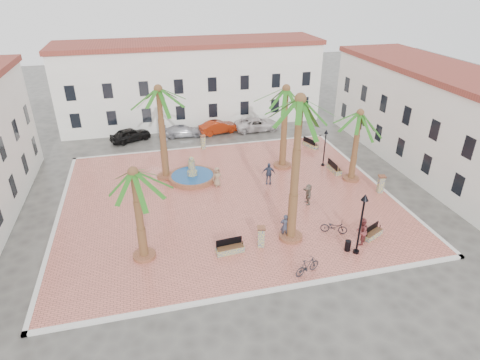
{
  "coord_description": "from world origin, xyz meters",
  "views": [
    {
      "loc": [
        -5.83,
        -27.61,
        16.43
      ],
      "look_at": [
        1.0,
        0.0,
        1.6
      ],
      "focal_mm": 30.0,
      "sensor_mm": 36.0,
      "label": 1
    }
  ],
  "objects_px": {
    "bollard_se": "(261,236)",
    "litter_bin": "(348,246)",
    "cyclist_b": "(361,231)",
    "lamppost_s": "(362,214)",
    "pedestrian_north": "(166,145)",
    "palm_nw": "(159,100)",
    "pedestrian_fountain_a": "(217,177)",
    "fountain": "(192,176)",
    "car_red": "(218,127)",
    "bicycle_a": "(334,227)",
    "cyclist_a": "(285,226)",
    "palm_s": "(299,115)",
    "bollard_e": "(381,184)",
    "bench_e": "(334,169)",
    "lamppost_e": "(325,142)",
    "bench_se": "(373,234)",
    "bicycle_b": "(307,266)",
    "bollard_n": "(203,142)",
    "bench_ne": "(310,144)",
    "pedestrian_fountain_b": "(269,173)",
    "car_silver": "(183,131)",
    "bench_s": "(230,249)",
    "car_white": "(257,124)",
    "palm_e": "(359,121)",
    "palm_sw": "(135,183)",
    "pedestrian_east": "(308,194)",
    "car_black": "(130,135)"
  },
  "relations": [
    {
      "from": "bollard_se",
      "to": "litter_bin",
      "type": "bearing_deg",
      "value": -18.71
    },
    {
      "from": "cyclist_b",
      "to": "lamppost_s",
      "type": "bearing_deg",
      "value": 5.73
    },
    {
      "from": "pedestrian_north",
      "to": "palm_nw",
      "type": "bearing_deg",
      "value": 173.86
    },
    {
      "from": "pedestrian_fountain_a",
      "to": "fountain",
      "type": "bearing_deg",
      "value": 121.65
    },
    {
      "from": "pedestrian_north",
      "to": "car_red",
      "type": "bearing_deg",
      "value": -55.85
    },
    {
      "from": "bicycle_a",
      "to": "pedestrian_north",
      "type": "height_order",
      "value": "pedestrian_north"
    },
    {
      "from": "cyclist_a",
      "to": "bicycle_a",
      "type": "xyz_separation_m",
      "value": [
        3.51,
        -0.33,
        -0.42
      ]
    },
    {
      "from": "palm_s",
      "to": "bollard_e",
      "type": "relative_size",
      "value": 6.65
    },
    {
      "from": "bench_e",
      "to": "palm_nw",
      "type": "bearing_deg",
      "value": 80.03
    },
    {
      "from": "lamppost_s",
      "to": "lamppost_e",
      "type": "xyz_separation_m",
      "value": [
        3.43,
        12.78,
        -0.56
      ]
    },
    {
      "from": "bench_se",
      "to": "bicycle_b",
      "type": "relative_size",
      "value": 0.94
    },
    {
      "from": "bollard_se",
      "to": "bollard_n",
      "type": "bearing_deg",
      "value": 93.48
    },
    {
      "from": "bench_ne",
      "to": "bollard_n",
      "type": "bearing_deg",
      "value": 57.94
    },
    {
      "from": "bollard_se",
      "to": "cyclist_b",
      "type": "xyz_separation_m",
      "value": [
        6.53,
        -1.34,
        0.21
      ]
    },
    {
      "from": "palm_nw",
      "to": "bollard_e",
      "type": "relative_size",
      "value": 5.46
    },
    {
      "from": "fountain",
      "to": "bicycle_b",
      "type": "xyz_separation_m",
      "value": [
        5.02,
        -14.07,
        0.25
      ]
    },
    {
      "from": "bicycle_b",
      "to": "pedestrian_fountain_b",
      "type": "height_order",
      "value": "pedestrian_fountain_b"
    },
    {
      "from": "palm_nw",
      "to": "pedestrian_fountain_a",
      "type": "bearing_deg",
      "value": -32.96
    },
    {
      "from": "cyclist_a",
      "to": "bicycle_b",
      "type": "bearing_deg",
      "value": 110.05
    },
    {
      "from": "bench_ne",
      "to": "lamppost_s",
      "type": "relative_size",
      "value": 0.44
    },
    {
      "from": "bench_se",
      "to": "pedestrian_north",
      "type": "bearing_deg",
      "value": 98.63
    },
    {
      "from": "bench_ne",
      "to": "bicycle_b",
      "type": "xyz_separation_m",
      "value": [
        -7.93,
        -18.4,
        0.27
      ]
    },
    {
      "from": "bollard_se",
      "to": "car_red",
      "type": "height_order",
      "value": "bollard_se"
    },
    {
      "from": "bench_se",
      "to": "car_silver",
      "type": "height_order",
      "value": "car_silver"
    },
    {
      "from": "bench_s",
      "to": "pedestrian_fountain_b",
      "type": "height_order",
      "value": "pedestrian_fountain_b"
    },
    {
      "from": "bench_e",
      "to": "pedestrian_fountain_b",
      "type": "bearing_deg",
      "value": 96.44
    },
    {
      "from": "bench_s",
      "to": "car_white",
      "type": "xyz_separation_m",
      "value": [
        8.14,
        21.81,
        0.3
      ]
    },
    {
      "from": "palm_nw",
      "to": "palm_s",
      "type": "relative_size",
      "value": 0.82
    },
    {
      "from": "palm_nw",
      "to": "palm_e",
      "type": "bearing_deg",
      "value": -15.29
    },
    {
      "from": "bicycle_b",
      "to": "pedestrian_north",
      "type": "relative_size",
      "value": 1.15
    },
    {
      "from": "lamppost_s",
      "to": "pedestrian_fountain_a",
      "type": "distance_m",
      "value": 13.37
    },
    {
      "from": "bollard_e",
      "to": "car_silver",
      "type": "distance_m",
      "value": 22.26
    },
    {
      "from": "bench_e",
      "to": "cyclist_a",
      "type": "bearing_deg",
      "value": 137.05
    },
    {
      "from": "palm_e",
      "to": "car_red",
      "type": "distance_m",
      "value": 17.66
    },
    {
      "from": "palm_nw",
      "to": "bench_e",
      "type": "height_order",
      "value": "palm_nw"
    },
    {
      "from": "bench_s",
      "to": "bicycle_a",
      "type": "bearing_deg",
      "value": -1.53
    },
    {
      "from": "fountain",
      "to": "bench_se",
      "type": "distance_m",
      "value": 15.92
    },
    {
      "from": "palm_sw",
      "to": "pedestrian_east",
      "type": "bearing_deg",
      "value": 16.29
    },
    {
      "from": "bollard_se",
      "to": "bicycle_b",
      "type": "distance_m",
      "value": 3.82
    },
    {
      "from": "bench_ne",
      "to": "litter_bin",
      "type": "bearing_deg",
      "value": 144.45
    },
    {
      "from": "litter_bin",
      "to": "palm_e",
      "type": "bearing_deg",
      "value": 61.03
    },
    {
      "from": "palm_e",
      "to": "pedestrian_east",
      "type": "bearing_deg",
      "value": -151.12
    },
    {
      "from": "bench_e",
      "to": "lamppost_s",
      "type": "height_order",
      "value": "lamppost_s"
    },
    {
      "from": "palm_sw",
      "to": "cyclist_b",
      "type": "xyz_separation_m",
      "value": [
        14.12,
        -2.05,
        -4.35
      ]
    },
    {
      "from": "litter_bin",
      "to": "bicycle_b",
      "type": "distance_m",
      "value": 3.75
    },
    {
      "from": "litter_bin",
      "to": "pedestrian_east",
      "type": "relative_size",
      "value": 0.45
    },
    {
      "from": "palm_sw",
      "to": "cyclist_a",
      "type": "distance_m",
      "value": 10.44
    },
    {
      "from": "bicycle_a",
      "to": "car_black",
      "type": "distance_m",
      "value": 25.43
    },
    {
      "from": "pedestrian_fountain_a",
      "to": "pedestrian_north",
      "type": "xyz_separation_m",
      "value": [
        -3.63,
        8.28,
        -0.07
      ]
    },
    {
      "from": "litter_bin",
      "to": "car_black",
      "type": "relative_size",
      "value": 0.17
    }
  ]
}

